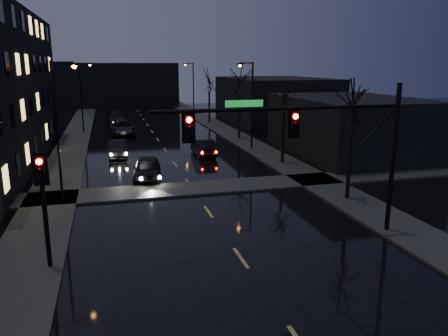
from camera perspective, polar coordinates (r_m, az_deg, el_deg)
sidewalk_left at (r=43.78m, az=-19.32°, el=2.47°), size 3.00×140.00×0.12m
sidewalk_right at (r=45.67m, az=2.46°, el=3.65°), size 3.00×140.00×0.12m
sidewalk_cross at (r=28.00m, az=-4.12°, el=-2.67°), size 40.00×3.00×0.12m
commercial_right_near at (r=39.99m, az=16.10°, el=5.28°), size 10.00×14.00×5.00m
commercial_right_far at (r=60.29m, az=6.58°, el=8.77°), size 12.00×18.00×6.00m
far_block at (r=86.05m, az=-13.83°, el=10.51°), size 22.00×10.00×8.00m
signal_mast at (r=19.32m, az=12.45°, el=4.36°), size 11.11×0.41×7.00m
signal_pole_left at (r=17.78m, az=-22.56°, el=-3.27°), size 0.35×0.41×4.53m
tree_near at (r=25.74m, az=16.62°, el=9.34°), size 3.52×3.52×8.08m
tree_mid_a at (r=34.68m, az=7.90°, el=10.03°), size 3.30×3.30×7.58m
tree_mid_b at (r=45.95m, az=2.05°, el=11.93°), size 3.74×3.74×8.59m
tree_far at (r=59.49m, az=-1.96°, el=11.74°), size 3.43×3.43×7.88m
streetlight_l_near at (r=26.25m, az=-20.65°, el=5.94°), size 1.53×0.28×8.00m
streetlight_l_far at (r=53.09m, az=-17.97°, el=9.51°), size 1.53×0.28×8.00m
streetlight_r_mid at (r=40.08m, az=3.42°, el=9.06°), size 1.53×0.28×8.00m
streetlight_r_far at (r=67.19m, az=-4.21°, el=10.81°), size 1.53×0.28×8.00m
oncoming_car_a at (r=30.61m, az=-10.00°, el=-0.06°), size 2.37×4.73×1.55m
oncoming_car_b at (r=38.73m, az=-13.69°, el=2.47°), size 1.73×4.32×1.40m
oncoming_car_c at (r=50.73m, az=-13.09°, el=5.13°), size 2.86×5.79×1.58m
oncoming_car_d at (r=60.02m, az=-13.83°, el=6.36°), size 2.64×5.82×1.65m
lead_car at (r=38.11m, az=-2.68°, el=2.70°), size 1.55×4.41×1.45m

